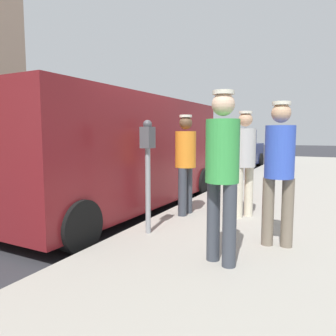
{
  "coord_description": "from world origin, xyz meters",
  "views": [
    {
      "loc": [
        3.49,
        -4.46,
        1.49
      ],
      "look_at": [
        1.65,
        -0.74,
        1.05
      ],
      "focal_mm": 34.7,
      "sensor_mm": 36.0,
      "label": 1
    }
  ],
  "objects_px": {
    "pedestrian_in_blue": "(279,165)",
    "pedestrian_in_green": "(222,166)",
    "parking_meter_far": "(245,144)",
    "parking_meter_near": "(148,157)",
    "parked_van": "(116,151)",
    "pedestrian_in_gray": "(245,157)",
    "parked_sedan_ahead": "(230,151)",
    "pedestrian_in_orange": "(186,158)"
  },
  "relations": [
    {
      "from": "pedestrian_in_green",
      "to": "parked_sedan_ahead",
      "type": "relative_size",
      "value": 0.39
    },
    {
      "from": "parking_meter_near",
      "to": "pedestrian_in_gray",
      "type": "bearing_deg",
      "value": 56.43
    },
    {
      "from": "pedestrian_in_green",
      "to": "pedestrian_in_orange",
      "type": "bearing_deg",
      "value": 123.53
    },
    {
      "from": "pedestrian_in_gray",
      "to": "parked_van",
      "type": "bearing_deg",
      "value": -178.81
    },
    {
      "from": "parked_van",
      "to": "pedestrian_in_blue",
      "type": "bearing_deg",
      "value": -19.9
    },
    {
      "from": "parking_meter_near",
      "to": "pedestrian_in_blue",
      "type": "xyz_separation_m",
      "value": [
        1.64,
        0.25,
        -0.05
      ]
    },
    {
      "from": "pedestrian_in_gray",
      "to": "parked_sedan_ahead",
      "type": "bearing_deg",
      "value": 106.9
    },
    {
      "from": "pedestrian_in_blue",
      "to": "pedestrian_in_orange",
      "type": "bearing_deg",
      "value": 150.05
    },
    {
      "from": "pedestrian_in_gray",
      "to": "pedestrian_in_blue",
      "type": "distance_m",
      "value": 1.37
    },
    {
      "from": "pedestrian_in_gray",
      "to": "parked_van",
      "type": "distance_m",
      "value": 2.45
    },
    {
      "from": "parking_meter_far",
      "to": "parking_meter_near",
      "type": "bearing_deg",
      "value": -90.0
    },
    {
      "from": "parking_meter_near",
      "to": "pedestrian_in_green",
      "type": "xyz_separation_m",
      "value": [
        1.19,
        -0.56,
        -0.01
      ]
    },
    {
      "from": "pedestrian_in_orange",
      "to": "pedestrian_in_green",
      "type": "relative_size",
      "value": 0.93
    },
    {
      "from": "pedestrian_in_green",
      "to": "pedestrian_in_blue",
      "type": "bearing_deg",
      "value": 61.12
    },
    {
      "from": "parking_meter_far",
      "to": "pedestrian_in_orange",
      "type": "height_order",
      "value": "pedestrian_in_orange"
    },
    {
      "from": "parking_meter_near",
      "to": "pedestrian_in_gray",
      "type": "relative_size",
      "value": 0.9
    },
    {
      "from": "parking_meter_near",
      "to": "pedestrian_in_blue",
      "type": "distance_m",
      "value": 1.65
    },
    {
      "from": "parking_meter_far",
      "to": "parked_sedan_ahead",
      "type": "distance_m",
      "value": 4.43
    },
    {
      "from": "parked_sedan_ahead",
      "to": "pedestrian_in_blue",
      "type": "bearing_deg",
      "value": -71.32
    },
    {
      "from": "pedestrian_in_blue",
      "to": "parked_van",
      "type": "height_order",
      "value": "parked_van"
    },
    {
      "from": "pedestrian_in_gray",
      "to": "pedestrian_in_orange",
      "type": "bearing_deg",
      "value": -163.38
    },
    {
      "from": "parked_sedan_ahead",
      "to": "pedestrian_in_green",
      "type": "bearing_deg",
      "value": -75.01
    },
    {
      "from": "pedestrian_in_gray",
      "to": "parked_sedan_ahead",
      "type": "height_order",
      "value": "pedestrian_in_gray"
    },
    {
      "from": "parking_meter_far",
      "to": "pedestrian_in_orange",
      "type": "distance_m",
      "value": 4.41
    },
    {
      "from": "parked_van",
      "to": "pedestrian_in_gray",
      "type": "bearing_deg",
      "value": 1.19
    },
    {
      "from": "parking_meter_far",
      "to": "pedestrian_in_green",
      "type": "relative_size",
      "value": 0.86
    },
    {
      "from": "pedestrian_in_orange",
      "to": "pedestrian_in_green",
      "type": "distance_m",
      "value": 2.07
    },
    {
      "from": "pedestrian_in_blue",
      "to": "pedestrian_in_orange",
      "type": "distance_m",
      "value": 1.84
    },
    {
      "from": "pedestrian_in_orange",
      "to": "parked_sedan_ahead",
      "type": "bearing_deg",
      "value": 100.65
    },
    {
      "from": "parked_van",
      "to": "pedestrian_in_orange",
      "type": "bearing_deg",
      "value": -8.07
    },
    {
      "from": "pedestrian_in_gray",
      "to": "pedestrian_in_orange",
      "type": "height_order",
      "value": "pedestrian_in_gray"
    },
    {
      "from": "pedestrian_in_blue",
      "to": "pedestrian_in_green",
      "type": "bearing_deg",
      "value": -118.88
    },
    {
      "from": "pedestrian_in_blue",
      "to": "parking_meter_far",
      "type": "bearing_deg",
      "value": 107.09
    },
    {
      "from": "parking_meter_far",
      "to": "pedestrian_in_gray",
      "type": "distance_m",
      "value": 4.24
    },
    {
      "from": "parking_meter_far",
      "to": "parked_sedan_ahead",
      "type": "xyz_separation_m",
      "value": [
        -1.56,
        4.13,
        -0.43
      ]
    },
    {
      "from": "pedestrian_in_orange",
      "to": "parked_van",
      "type": "bearing_deg",
      "value": 171.93
    },
    {
      "from": "parking_meter_near",
      "to": "parked_sedan_ahead",
      "type": "bearing_deg",
      "value": 99.13
    },
    {
      "from": "pedestrian_in_green",
      "to": "parked_van",
      "type": "distance_m",
      "value": 3.32
    },
    {
      "from": "parking_meter_near",
      "to": "pedestrian_in_orange",
      "type": "xyz_separation_m",
      "value": [
        0.05,
        1.16,
        -0.09
      ]
    },
    {
      "from": "parking_meter_near",
      "to": "pedestrian_in_blue",
      "type": "relative_size",
      "value": 0.89
    },
    {
      "from": "parking_meter_far",
      "to": "parked_van",
      "type": "relative_size",
      "value": 0.29
    },
    {
      "from": "pedestrian_in_green",
      "to": "pedestrian_in_gray",
      "type": "bearing_deg",
      "value": 96.78
    }
  ]
}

